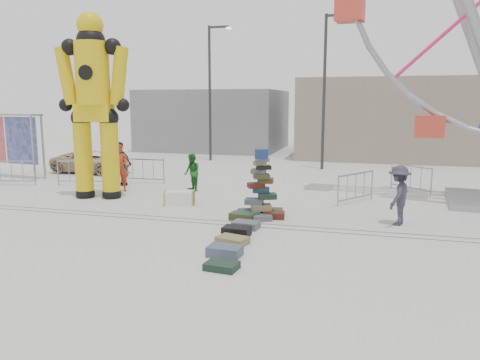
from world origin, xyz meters
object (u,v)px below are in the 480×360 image
(barricade_dummy_a, at_px, (12,173))
(crash_test_dummy, at_px, (94,99))
(steamer_trunk, at_px, (179,198))
(barricade_wheel_front, at_px, (356,188))
(pedestrian_grey, at_px, (399,195))
(parked_suv, at_px, (91,162))
(barricade_dummy_c, at_px, (143,171))
(pedestrian_green, at_px, (192,173))
(banner_scaffold, at_px, (5,130))
(suitcase_tower, at_px, (261,198))
(barricade_dummy_b, at_px, (81,173))
(pedestrian_black, at_px, (121,164))
(pedestrian_red, at_px, (120,168))
(lamp_post_left, at_px, (211,86))
(lamp_post_right, at_px, (326,84))
(barricade_wheel_back, at_px, (411,178))

(barricade_dummy_a, bearing_deg, crash_test_dummy, -29.51)
(steamer_trunk, bearing_deg, barricade_wheel_front, 3.66)
(crash_test_dummy, bearing_deg, pedestrian_grey, -16.53)
(pedestrian_grey, height_order, parked_suv, pedestrian_grey)
(barricade_dummy_c, height_order, pedestrian_green, pedestrian_green)
(banner_scaffold, bearing_deg, suitcase_tower, -11.39)
(banner_scaffold, distance_m, barricade_dummy_b, 5.01)
(suitcase_tower, distance_m, barricade_dummy_c, 8.03)
(barricade_dummy_b, relative_size, pedestrian_black, 1.06)
(steamer_trunk, xyz_separation_m, pedestrian_red, (-3.25, 1.68, 0.71))
(steamer_trunk, distance_m, pedestrian_green, 2.58)
(steamer_trunk, xyz_separation_m, barricade_dummy_a, (-8.52, 1.72, 0.31))
(suitcase_tower, xyz_separation_m, barricade_wheel_front, (2.80, 2.95, -0.05))
(suitcase_tower, height_order, barricade_dummy_a, suitcase_tower)
(barricade_dummy_b, height_order, parked_suv, parked_suv)
(barricade_dummy_b, distance_m, barricade_wheel_front, 11.55)
(crash_test_dummy, relative_size, pedestrian_green, 4.57)
(lamp_post_left, height_order, parked_suv, lamp_post_left)
(suitcase_tower, bearing_deg, lamp_post_left, 99.43)
(crash_test_dummy, bearing_deg, banner_scaffold, 145.31)
(steamer_trunk, relative_size, pedestrian_grey, 0.58)
(lamp_post_right, distance_m, steamer_trunk, 11.77)
(barricade_wheel_back, bearing_deg, steamer_trunk, -104.00)
(banner_scaffold, distance_m, barricade_wheel_back, 18.34)
(lamp_post_right, relative_size, crash_test_dummy, 1.15)
(barricade_dummy_b, bearing_deg, barricade_dummy_a, -179.45)
(barricade_dummy_a, bearing_deg, banner_scaffold, 120.99)
(barricade_wheel_front, xyz_separation_m, pedestrian_green, (-6.43, 0.54, 0.21))
(pedestrian_green, bearing_deg, barricade_wheel_front, 41.86)
(lamp_post_right, bearing_deg, suitcase_tower, -94.69)
(lamp_post_left, bearing_deg, barricade_dummy_a, -118.11)
(crash_test_dummy, xyz_separation_m, barricade_dummy_c, (0.11, 3.44, -3.11))
(pedestrian_black, bearing_deg, barricade_dummy_b, 22.76)
(barricade_dummy_b, distance_m, pedestrian_red, 2.50)
(lamp_post_left, relative_size, barricade_wheel_front, 4.00)
(barricade_wheel_back, relative_size, parked_suv, 0.50)
(barricade_dummy_a, distance_m, pedestrian_black, 4.80)
(barricade_dummy_a, xyz_separation_m, pedestrian_green, (8.05, 0.77, 0.21))
(crash_test_dummy, bearing_deg, lamp_post_left, 77.28)
(barricade_dummy_a, xyz_separation_m, pedestrian_black, (4.65, 1.12, 0.40))
(barricade_dummy_c, distance_m, parked_suv, 4.40)
(barricade_wheel_front, bearing_deg, pedestrian_black, 119.07)
(lamp_post_left, distance_m, barricade_wheel_front, 14.12)
(suitcase_tower, distance_m, crash_test_dummy, 7.37)
(pedestrian_green, bearing_deg, suitcase_tower, 2.80)
(banner_scaffold, bearing_deg, pedestrian_black, 1.81)
(suitcase_tower, relative_size, steamer_trunk, 2.09)
(lamp_post_left, height_order, barricade_wheel_back, lamp_post_left)
(lamp_post_right, distance_m, parked_suv, 12.74)
(suitcase_tower, xyz_separation_m, pedestrian_red, (-6.40, 2.68, 0.35))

